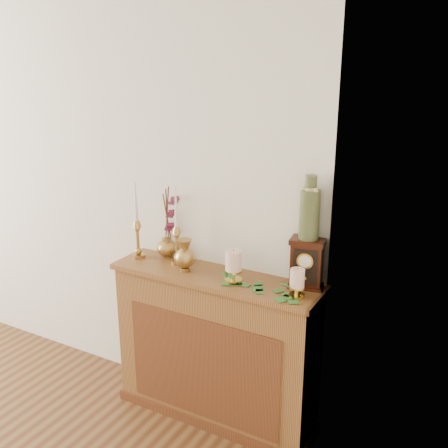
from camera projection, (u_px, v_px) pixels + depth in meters
The scene contains 10 objects.
console_shelf at pixel (215, 352), 3.08m from camera, with size 1.24×0.34×0.93m.
candlestick_left at pixel (137, 233), 3.14m from camera, with size 0.08×0.08×0.48m.
candlestick_center at pixel (177, 239), 3.05m from camera, with size 0.08×0.08×0.47m.
bud_vase at pixel (185, 256), 2.96m from camera, with size 0.12×0.12×0.19m.
ginger_jar at pixel (171, 224), 3.15m from camera, with size 0.19×0.20×0.45m.
pillar_candle_left at pixel (233, 265), 2.81m from camera, with size 0.10×0.10×0.19m.
pillar_candle_right at pixel (297, 282), 2.63m from camera, with size 0.08×0.08×0.16m.
ivy_garland at pixel (244, 287), 2.75m from camera, with size 0.46×0.21×0.09m.
mantel_clock at pixel (307, 263), 2.74m from camera, with size 0.20×0.15×0.27m.
ceramic_vase at pixel (310, 211), 2.66m from camera, with size 0.10×0.10×0.33m.
Camera 1 is at (2.76, -0.25, 2.09)m, focal length 42.00 mm.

